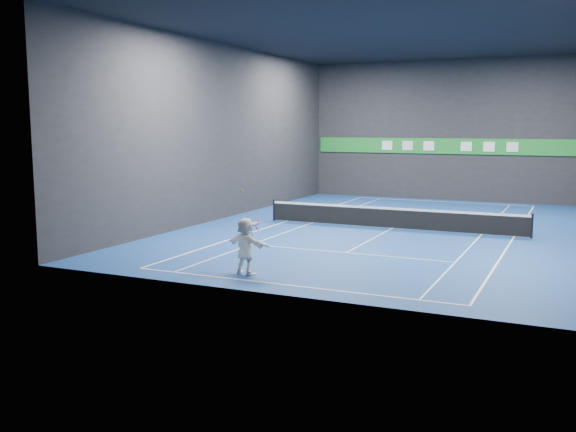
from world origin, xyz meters
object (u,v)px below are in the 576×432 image
at_px(tennis_racket, 256,225).
at_px(tennis_net, 392,217).
at_px(tennis_ball, 242,191).
at_px(player, 246,246).

bearing_deg(tennis_racket, tennis_net, 82.55).
distance_m(tennis_ball, tennis_net, 11.51).
bearing_deg(tennis_racket, player, -172.40).
bearing_deg(tennis_ball, tennis_racket, 6.91).
xyz_separation_m(player, tennis_ball, (-0.11, -0.01, 1.81)).
height_order(tennis_ball, tennis_racket, tennis_ball).
xyz_separation_m(player, tennis_net, (1.81, 11.13, -0.40)).
relative_size(tennis_net, tennis_racket, 19.99).
height_order(player, tennis_net, player).
bearing_deg(player, tennis_racket, -157.02).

